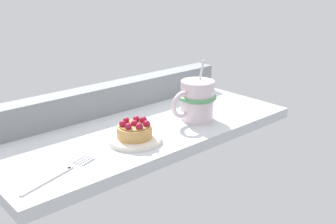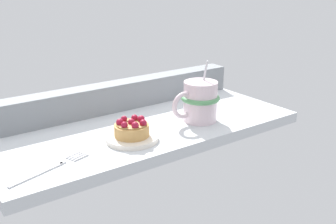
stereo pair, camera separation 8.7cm
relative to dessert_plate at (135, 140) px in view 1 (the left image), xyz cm
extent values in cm
cube|color=silver|center=(6.93, 6.56, -1.71)|extent=(70.54, 31.26, 2.47)
cube|color=gray|center=(6.93, 19.54, 2.96)|extent=(69.13, 5.30, 6.87)
cylinder|color=silver|center=(0.00, 0.00, 0.03)|extent=(11.00, 11.00, 1.01)
cylinder|color=silver|center=(0.00, 0.00, -0.22)|extent=(6.05, 6.05, 0.50)
cylinder|color=tan|center=(0.00, 0.00, 1.76)|extent=(7.21, 7.21, 2.45)
cylinder|color=#A37942|center=(0.00, 0.00, 3.13)|extent=(6.35, 6.35, 0.30)
sphere|color=maroon|center=(0.00, 0.00, 3.54)|extent=(1.49, 1.49, 1.49)
sphere|color=maroon|center=(2.35, 0.02, 3.72)|extent=(1.51, 1.51, 1.51)
sphere|color=maroon|center=(1.69, 1.57, 3.63)|extent=(1.42, 1.42, 1.42)
sphere|color=maroon|center=(-0.46, 2.18, 3.71)|extent=(1.31, 1.31, 1.31)
sphere|color=maroon|center=(-2.13, 1.04, 3.67)|extent=(1.50, 1.50, 1.50)
sphere|color=maroon|center=(-2.18, -0.89, 3.70)|extent=(1.39, 1.39, 1.39)
sphere|color=maroon|center=(-0.51, -2.28, 3.66)|extent=(1.50, 1.50, 1.50)
sphere|color=maroon|center=(1.53, -2.07, 3.63)|extent=(1.50, 1.50, 1.50)
cylinder|color=silver|center=(18.94, 0.75, 4.23)|extent=(7.82, 7.82, 9.40)
torus|color=#569960|center=(18.94, 0.75, 5.06)|extent=(8.98, 8.98, 1.13)
torus|color=silver|center=(14.11, 0.75, 4.23)|extent=(6.32, 1.06, 6.32)
cylinder|color=silver|center=(20.50, 1.33, 10.06)|extent=(0.93, 1.89, 7.05)
cube|color=silver|center=(-21.10, -3.50, -0.17)|extent=(10.72, 3.91, 0.60)
cube|color=silver|center=(-15.84, -1.88, -0.17)|extent=(1.31, 0.89, 0.60)
cube|color=silver|center=(-12.17, -1.90, -0.17)|extent=(3.41, 1.26, 0.60)
cube|color=silver|center=(-12.39, -1.20, -0.17)|extent=(3.41, 1.26, 0.60)
cube|color=silver|center=(-12.61, -0.50, -0.17)|extent=(3.41, 1.26, 0.60)
cube|color=silver|center=(-12.82, 0.21, -0.17)|extent=(3.41, 1.26, 0.60)
camera|label=1|loc=(-45.59, -61.25, 32.75)|focal=43.06mm
camera|label=2|loc=(-38.77, -66.73, 32.75)|focal=43.06mm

